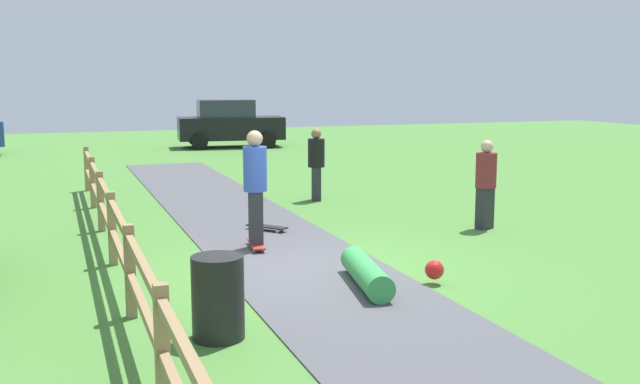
% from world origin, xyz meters
% --- Properties ---
extents(ground_plane, '(60.00, 60.00, 0.00)m').
position_xyz_m(ground_plane, '(0.00, 0.00, 0.00)').
color(ground_plane, '#4C8438').
extents(asphalt_path, '(2.40, 28.00, 0.02)m').
position_xyz_m(asphalt_path, '(0.00, 0.00, 0.01)').
color(asphalt_path, '#515156').
rests_on(asphalt_path, ground_plane).
extents(wooden_fence, '(0.12, 18.12, 1.10)m').
position_xyz_m(wooden_fence, '(-2.60, 0.00, 0.67)').
color(wooden_fence, '#997A51').
rests_on(wooden_fence, ground_plane).
extents(trash_bin, '(0.56, 0.56, 0.90)m').
position_xyz_m(trash_bin, '(-1.80, -2.31, 0.45)').
color(trash_bin, black).
rests_on(trash_bin, ground_plane).
extents(skater_riding, '(0.43, 0.82, 1.91)m').
position_xyz_m(skater_riding, '(-0.34, 1.49, 1.10)').
color(skater_riding, '#B23326').
rests_on(skater_riding, asphalt_path).
extents(skater_fallen, '(1.39, 1.68, 0.36)m').
position_xyz_m(skater_fallen, '(0.52, -1.14, 0.20)').
color(skater_fallen, green).
rests_on(skater_fallen, asphalt_path).
extents(skateboard_loose, '(0.67, 0.74, 0.08)m').
position_xyz_m(skateboard_loose, '(0.21, 2.78, 0.09)').
color(skateboard_loose, black).
rests_on(skateboard_loose, asphalt_path).
extents(bystander_maroon, '(0.49, 0.49, 1.64)m').
position_xyz_m(bystander_maroon, '(4.05, 1.62, 0.90)').
color(bystander_maroon, '#2D2D33').
rests_on(bystander_maroon, ground_plane).
extents(bystander_black, '(0.47, 0.47, 1.64)m').
position_xyz_m(bystander_black, '(2.22, 5.68, 0.90)').
color(bystander_black, '#2D2D33').
rests_on(bystander_black, ground_plane).
extents(parked_car_black, '(4.35, 2.34, 1.92)m').
position_xyz_m(parked_car_black, '(3.40, 19.16, 0.96)').
color(parked_car_black, black).
rests_on(parked_car_black, ground_plane).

